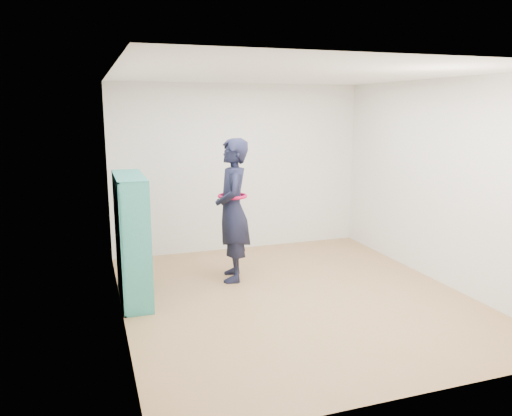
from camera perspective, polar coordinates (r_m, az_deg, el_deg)
name	(u,v)px	position (r m, az deg, el deg)	size (l,w,h in m)	color
floor	(294,297)	(6.13, 4.40, -10.06)	(4.50, 4.50, 0.00)	#9C7547
ceiling	(298,74)	(5.71, 4.82, 14.98)	(4.50, 4.50, 0.00)	white
wall_left	(117,201)	(5.32, -15.59, 0.80)	(0.02, 4.50, 2.60)	silver
wall_right	(440,182)	(6.82, 20.24, 2.78)	(0.02, 4.50, 2.60)	silver
wall_back	(239,168)	(7.87, -1.91, 4.57)	(4.00, 0.02, 2.60)	silver
wall_front	(417,238)	(3.87, 17.94, -3.28)	(4.00, 0.02, 2.60)	silver
bookshelf	(130,239)	(6.01, -14.22, -3.50)	(0.33, 1.12, 1.49)	teal
person	(233,210)	(6.47, -2.69, -0.25)	(0.58, 0.76, 1.86)	black
smartphone	(222,200)	(6.52, -3.93, 0.92)	(0.03, 0.11, 0.14)	silver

